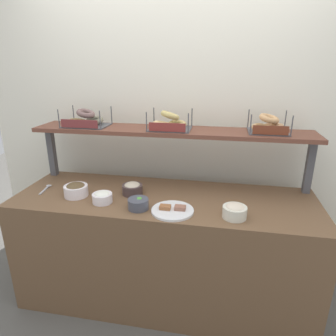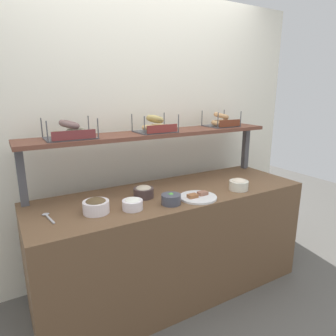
# 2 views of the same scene
# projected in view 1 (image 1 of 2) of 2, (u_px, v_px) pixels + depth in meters

# --- Properties ---
(ground_plane) EXTENTS (8.00, 8.00, 0.00)m
(ground_plane) POSITION_uv_depth(u_px,v_px,m) (165.00, 294.00, 2.37)
(ground_plane) COLOR #595651
(back_wall) EXTENTS (3.32, 0.06, 2.40)m
(back_wall) POSITION_uv_depth(u_px,v_px,m) (177.00, 132.00, 2.48)
(back_wall) COLOR white
(back_wall) RESTS_ON ground_plane
(deli_counter) EXTENTS (2.12, 0.70, 0.85)m
(deli_counter) POSITION_uv_depth(u_px,v_px,m) (164.00, 248.00, 2.23)
(deli_counter) COLOR brown
(deli_counter) RESTS_ON ground_plane
(shelf_riser_left) EXTENTS (0.05, 0.05, 0.40)m
(shelf_riser_left) POSITION_uv_depth(u_px,v_px,m) (52.00, 152.00, 2.45)
(shelf_riser_left) COLOR #4C4C51
(shelf_riser_left) RESTS_ON deli_counter
(shelf_riser_right) EXTENTS (0.05, 0.05, 0.40)m
(shelf_riser_right) POSITION_uv_depth(u_px,v_px,m) (310.00, 166.00, 2.10)
(shelf_riser_right) COLOR #4C4C51
(shelf_riser_right) RESTS_ON deli_counter
(upper_shelf) EXTENTS (2.08, 0.32, 0.03)m
(upper_shelf) POSITION_uv_depth(u_px,v_px,m) (171.00, 131.00, 2.20)
(upper_shelf) COLOR brown
(upper_shelf) RESTS_ON shelf_riser_left
(bowl_cream_cheese) EXTENTS (0.13, 0.13, 0.08)m
(bowl_cream_cheese) POSITION_uv_depth(u_px,v_px,m) (102.00, 197.00, 2.00)
(bowl_cream_cheese) COLOR white
(bowl_cream_cheese) RESTS_ON deli_counter
(bowl_tuna_salad) EXTENTS (0.15, 0.15, 0.09)m
(bowl_tuna_salad) POSITION_uv_depth(u_px,v_px,m) (132.00, 188.00, 2.13)
(bowl_tuna_salad) COLOR #453635
(bowl_tuna_salad) RESTS_ON deli_counter
(bowl_chocolate_spread) EXTENTS (0.17, 0.17, 0.10)m
(bowl_chocolate_spread) POSITION_uv_depth(u_px,v_px,m) (76.00, 189.00, 2.09)
(bowl_chocolate_spread) COLOR white
(bowl_chocolate_spread) RESTS_ON deli_counter
(bowl_veggie_mix) EXTENTS (0.13, 0.13, 0.08)m
(bowl_veggie_mix) POSITION_uv_depth(u_px,v_px,m) (138.00, 204.00, 1.91)
(bowl_veggie_mix) COLOR #464956
(bowl_veggie_mix) RESTS_ON deli_counter
(bowl_potato_salad) EXTENTS (0.15, 0.15, 0.09)m
(bowl_potato_salad) POSITION_uv_depth(u_px,v_px,m) (235.00, 211.00, 1.80)
(bowl_potato_salad) COLOR silver
(bowl_potato_salad) RESTS_ON deli_counter
(serving_plate_white) EXTENTS (0.27, 0.27, 0.04)m
(serving_plate_white) POSITION_uv_depth(u_px,v_px,m) (172.00, 210.00, 1.88)
(serving_plate_white) COLOR white
(serving_plate_white) RESTS_ON deli_counter
(serving_spoon_near_plate) EXTENTS (0.05, 0.18, 0.01)m
(serving_spoon_near_plate) POSITION_uv_depth(u_px,v_px,m) (47.00, 188.00, 2.23)
(serving_spoon_near_plate) COLOR #B7B7BC
(serving_spoon_near_plate) RESTS_ON deli_counter
(bagel_basket_poppy) EXTENTS (0.34, 0.25, 0.14)m
(bagel_basket_poppy) POSITION_uv_depth(u_px,v_px,m) (86.00, 120.00, 2.29)
(bagel_basket_poppy) COLOR #4C4C51
(bagel_basket_poppy) RESTS_ON upper_shelf
(bagel_basket_plain) EXTENTS (0.31, 0.25, 0.15)m
(bagel_basket_plain) POSITION_uv_depth(u_px,v_px,m) (170.00, 123.00, 2.17)
(bagel_basket_plain) COLOR #4C4C51
(bagel_basket_plain) RESTS_ON upper_shelf
(bagel_basket_sesame) EXTENTS (0.28, 0.25, 0.14)m
(bagel_basket_sesame) POSITION_uv_depth(u_px,v_px,m) (268.00, 126.00, 2.08)
(bagel_basket_sesame) COLOR #4C4C51
(bagel_basket_sesame) RESTS_ON upper_shelf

